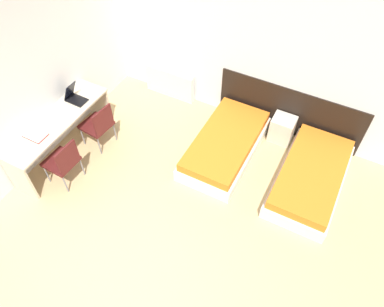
% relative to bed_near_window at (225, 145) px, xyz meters
% --- Properties ---
extents(ground_plane, '(20.00, 20.00, 0.00)m').
position_rel_bed_near_window_xyz_m(ground_plane, '(-0.27, -2.74, -0.19)').
color(ground_plane, tan).
extents(wall_back, '(5.82, 0.05, 2.70)m').
position_rel_bed_near_window_xyz_m(wall_back, '(-0.27, 1.00, 1.16)').
color(wall_back, white).
rests_on(wall_back, ground_plane).
extents(wall_left, '(0.05, 4.72, 2.70)m').
position_rel_bed_near_window_xyz_m(wall_left, '(-2.70, -0.88, 1.16)').
color(wall_left, white).
rests_on(wall_left, ground_plane).
extents(headboard_panel, '(2.53, 0.03, 0.95)m').
position_rel_bed_near_window_xyz_m(headboard_panel, '(0.73, 0.96, 0.29)').
color(headboard_panel, black).
rests_on(headboard_panel, ground_plane).
extents(bed_near_window, '(0.96, 1.86, 0.39)m').
position_rel_bed_near_window_xyz_m(bed_near_window, '(0.00, 0.00, 0.00)').
color(bed_near_window, silver).
rests_on(bed_near_window, ground_plane).
extents(bed_near_door, '(0.96, 1.86, 0.39)m').
position_rel_bed_near_window_xyz_m(bed_near_door, '(1.47, 0.00, 0.00)').
color(bed_near_door, silver).
rests_on(bed_near_door, ground_plane).
extents(nightstand, '(0.39, 0.35, 0.48)m').
position_rel_bed_near_window_xyz_m(nightstand, '(0.73, 0.76, 0.05)').
color(nightstand, beige).
rests_on(nightstand, ground_plane).
extents(radiator, '(1.00, 0.12, 0.58)m').
position_rel_bed_near_window_xyz_m(radiator, '(-1.58, 0.88, 0.10)').
color(radiator, silver).
rests_on(radiator, ground_plane).
extents(desk, '(0.54, 1.98, 0.76)m').
position_rel_bed_near_window_xyz_m(desk, '(-2.41, -1.24, 0.41)').
color(desk, beige).
rests_on(desk, ground_plane).
extents(chair_near_laptop, '(0.50, 0.50, 0.86)m').
position_rel_bed_near_window_xyz_m(chair_near_laptop, '(-1.97, -0.80, 0.30)').
color(chair_near_laptop, '#511919').
rests_on(chair_near_laptop, ground_plane).
extents(chair_near_notebook, '(0.47, 0.47, 0.86)m').
position_rel_bed_near_window_xyz_m(chair_near_notebook, '(-1.97, -1.69, 0.30)').
color(chair_near_notebook, '#511919').
rests_on(chair_near_notebook, ground_plane).
extents(laptop, '(0.35, 0.23, 0.33)m').
position_rel_bed_near_window_xyz_m(laptop, '(-2.44, -0.73, 0.64)').
color(laptop, black).
rests_on(laptop, desk).
extents(open_notebook, '(0.33, 0.23, 0.02)m').
position_rel_bed_near_window_xyz_m(open_notebook, '(-2.45, -1.64, 0.58)').
color(open_notebook, '#B21E1E').
rests_on(open_notebook, desk).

